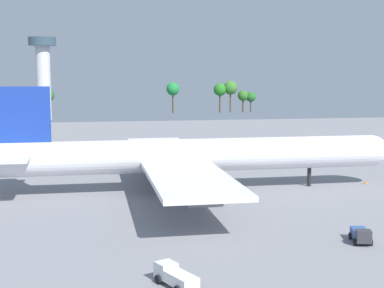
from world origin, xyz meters
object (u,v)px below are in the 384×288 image
(fuel_truck, at_px, (361,235))
(cargo_loader, at_px, (154,157))
(pushback_tractor, at_px, (175,276))
(control_tower, at_px, (43,71))
(safety_cone_nose, at_px, (366,182))
(cargo_airplane, at_px, (188,156))

(fuel_truck, bearing_deg, cargo_loader, 105.08)
(cargo_loader, bearing_deg, pushback_tractor, -94.94)
(control_tower, bearing_deg, safety_cone_nose, -66.24)
(cargo_airplane, distance_m, fuel_truck, 37.10)
(cargo_airplane, distance_m, safety_cone_nose, 33.82)
(fuel_truck, xyz_separation_m, safety_cone_nose, (18.04, 33.47, -0.64))
(pushback_tractor, height_order, control_tower, control_tower)
(cargo_airplane, xyz_separation_m, cargo_loader, (-2.33, 31.97, -4.89))
(pushback_tractor, distance_m, fuel_truck, 26.05)
(fuel_truck, relative_size, safety_cone_nose, 6.43)
(fuel_truck, xyz_separation_m, control_tower, (-51.73, 191.97, 20.33))
(cargo_loader, height_order, fuel_truck, cargo_loader)
(cargo_airplane, xyz_separation_m, control_tower, (-36.44, 158.56, 15.19))
(cargo_airplane, relative_size, safety_cone_nose, 106.28)
(pushback_tractor, distance_m, cargo_loader, 75.51)
(safety_cone_nose, distance_m, control_tower, 174.44)
(cargo_airplane, height_order, fuel_truck, cargo_airplane)
(safety_cone_nose, bearing_deg, control_tower, 113.76)
(fuel_truck, bearing_deg, pushback_tractor, -157.79)
(control_tower, bearing_deg, cargo_airplane, -77.06)
(pushback_tractor, height_order, cargo_loader, cargo_loader)
(pushback_tractor, xyz_separation_m, cargo_loader, (6.51, 75.23, 0.19))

